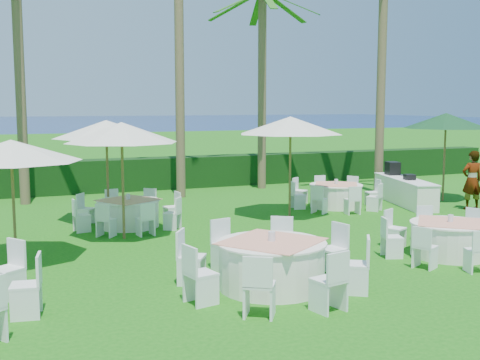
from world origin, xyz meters
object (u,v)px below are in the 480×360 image
Objects in this scene: umbrella_d at (290,125)px; buffet_table at (404,190)px; umbrella_b at (122,133)px; banquet_table_c at (450,238)px; umbrella_a at (11,151)px; umbrella_green at (446,121)px; banquet_table_b at (272,263)px; umbrella_c at (106,129)px; banquet_table_e at (128,213)px; staff_person at (472,180)px; banquet_table_f at (336,195)px.

umbrella_d is 5.09m from buffet_table.
umbrella_b is at bearing -170.01° from buffet_table.
banquet_table_c is 1.04× the size of umbrella_a.
umbrella_green is (11.16, 1.68, 0.13)m from umbrella_b.
umbrella_d reaches higher than banquet_table_b.
umbrella_d is (7.53, 2.53, 0.33)m from umbrella_a.
banquet_table_c is at bearing -35.38° from umbrella_b.
umbrella_b is 2.21m from umbrella_c.
buffet_table is at bearing 14.85° from umbrella_a.
umbrella_a is (-8.63, 2.82, 1.93)m from banquet_table_c.
banquet_table_c is 1.00× the size of banquet_table_e.
umbrella_d is 6.10m from staff_person.
umbrella_green is (9.55, 6.61, 2.25)m from banquet_table_b.
umbrella_c reaches higher than umbrella_a.
banquet_table_f is 0.97× the size of umbrella_d.
banquet_table_f reaches higher than banquet_table_e.
banquet_table_c is 1.00× the size of umbrella_c.
umbrella_b is 11.29m from umbrella_green.
umbrella_green is at bearing 1.61° from banquet_table_e.
umbrella_green is at bearing 6.17° from umbrella_d.
umbrella_d is 1.66× the size of staff_person.
buffet_table reaches higher than banquet_table_e.
staff_person is at bearing -10.21° from umbrella_d.
banquet_table_b is 7.20m from umbrella_d.
umbrella_c is at bearing 176.83° from buffet_table.
umbrella_green is (4.03, -0.26, 2.31)m from banquet_table_f.
banquet_table_e is 11.01m from umbrella_green.
banquet_table_f is 7.70m from umbrella_b.
umbrella_d is at bearing -4.48° from banquet_table_e.
banquet_table_b is 5.61m from umbrella_b.
banquet_table_f is 1.60× the size of staff_person.
banquet_table_e is 0.79× the size of buffet_table.
umbrella_d is at bearing 101.63° from banquet_table_c.
umbrella_b is at bearing 108.06° from banquet_table_b.
banquet_table_c is 7.81m from umbrella_b.
staff_person reaches higher than buffet_table.
buffet_table is (9.53, -0.53, -2.12)m from umbrella_c.
umbrella_c is (-6.09, 6.55, 2.18)m from banquet_table_c.
banquet_table_b is at bearing -119.77° from umbrella_d.
umbrella_c is (2.54, 3.73, 0.25)m from umbrella_a.
banquet_table_c is 6.36m from banquet_table_f.
banquet_table_c is (4.51, 0.60, -0.06)m from banquet_table_b.
banquet_table_b reaches higher than banquet_table_c.
banquet_table_c is at bearing -47.10° from umbrella_c.
umbrella_b reaches higher than buffet_table.
banquet_table_c is 0.99× the size of banquet_table_f.
umbrella_green reaches higher than banquet_table_f.
umbrella_c reaches higher than banquet_table_c.
umbrella_a is at bearing -135.26° from banquet_table_e.
umbrella_green reaches higher than umbrella_c.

